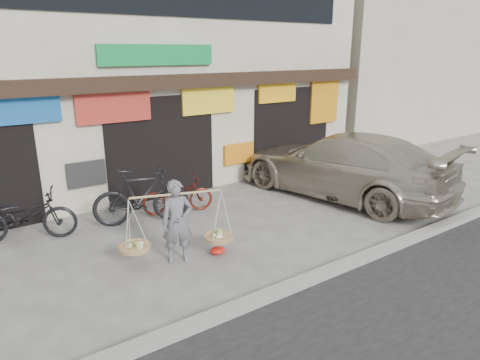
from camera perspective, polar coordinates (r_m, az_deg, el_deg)
ground at (r=8.92m, az=-0.37°, el=-8.35°), size 70.00×70.00×0.00m
kerb at (r=7.52m, az=8.50°, el=-13.22°), size 70.00×0.25×0.12m
shophouse_block at (r=13.85m, az=-16.07°, el=14.80°), size 14.00×6.32×7.00m
neighbor_east at (r=22.64m, az=18.79°, el=14.53°), size 12.00×7.00×6.40m
street_vendor at (r=8.00m, az=-8.34°, el=-5.97°), size 2.06×1.05×1.58m
bike_0 at (r=9.89m, az=-26.82°, el=-4.31°), size 2.17×1.39×1.08m
bike_1 at (r=9.90m, az=-13.01°, el=-2.15°), size 2.24×1.23×1.29m
bike_2 at (r=10.47m, az=-8.31°, el=-1.99°), size 1.81×1.05×0.90m
suv at (r=11.84m, az=13.47°, el=2.02°), size 3.56×6.28×1.72m
red_bag at (r=8.46m, az=-2.99°, el=-9.35°), size 0.31×0.25×0.14m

